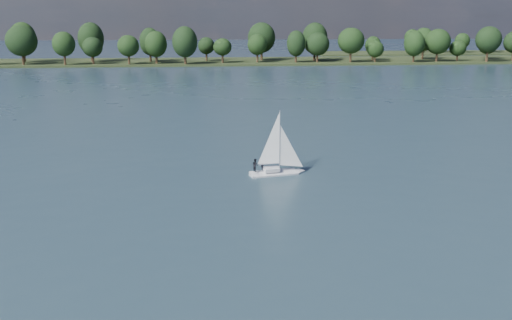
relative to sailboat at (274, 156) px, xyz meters
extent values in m
plane|color=#233342|center=(-0.64, 65.66, -2.37)|extent=(700.00, 700.00, 0.00)
cube|color=black|center=(-0.64, 177.66, -2.37)|extent=(660.00, 40.00, 1.50)
cube|color=silver|center=(0.11, 0.00, -2.37)|extent=(6.68, 3.16, 0.76)
cube|color=silver|center=(0.11, 0.00, -1.61)|extent=(2.10, 1.52, 0.47)
cylinder|color=#A9AAB0|center=(0.11, 0.00, 1.94)|extent=(0.11, 0.11, 7.58)
imported|color=black|center=(-1.43, 0.38, -1.00)|extent=(0.48, 0.65, 1.64)
imported|color=black|center=(-2.40, -0.24, -1.00)|extent=(0.90, 0.99, 1.64)
camera|label=1|loc=(-8.47, -67.90, 16.86)|focal=40.00mm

